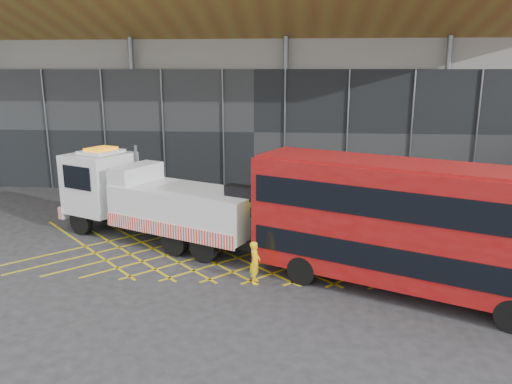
# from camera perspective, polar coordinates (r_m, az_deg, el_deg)

# --- Properties ---
(ground_plane) EXTENTS (120.00, 120.00, 0.00)m
(ground_plane) POSITION_cam_1_polar(r_m,az_deg,el_deg) (23.02, -7.84, -6.55)
(ground_plane) COLOR #28282A
(road_markings) EXTENTS (24.76, 7.16, 0.01)m
(road_markings) POSITION_cam_1_polar(r_m,az_deg,el_deg) (22.49, 2.22, -6.90)
(road_markings) COLOR gold
(road_markings) RESTS_ON ground_plane
(construction_building) EXTENTS (55.00, 23.97, 18.00)m
(construction_building) POSITION_cam_1_polar(r_m,az_deg,el_deg) (39.55, 0.61, 15.26)
(construction_building) COLOR gray
(construction_building) RESTS_ON ground_plane
(recovery_truck) EXTENTS (11.82, 7.05, 4.28)m
(recovery_truck) POSITION_cam_1_polar(r_m,az_deg,el_deg) (24.15, -11.87, -0.82)
(recovery_truck) COLOR black
(recovery_truck) RESTS_ON ground_plane
(bus_towed) EXTENTS (11.84, 7.46, 4.81)m
(bus_towed) POSITION_cam_1_polar(r_m,az_deg,el_deg) (18.50, 17.60, -3.44)
(bus_towed) COLOR maroon
(bus_towed) RESTS_ON ground_plane
(worker) EXTENTS (0.42, 0.62, 1.66)m
(worker) POSITION_cam_1_polar(r_m,az_deg,el_deg) (19.14, -0.12, -8.04)
(worker) COLOR yellow
(worker) RESTS_ON ground_plane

